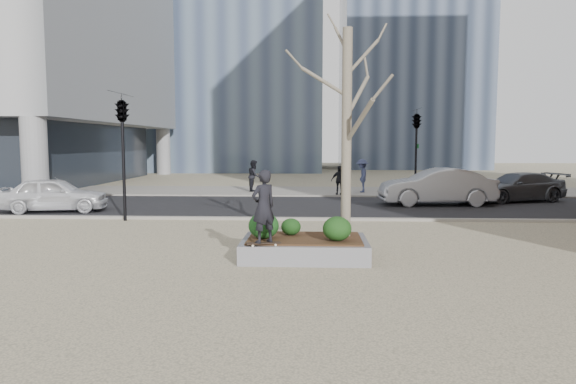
{
  "coord_description": "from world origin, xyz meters",
  "views": [
    {
      "loc": [
        1.2,
        -12.21,
        2.76
      ],
      "look_at": [
        0.5,
        2.0,
        1.4
      ],
      "focal_mm": 32.0,
      "sensor_mm": 36.0,
      "label": 1
    }
  ],
  "objects_px": {
    "skateboarder": "(264,206)",
    "police_car": "(54,195)",
    "skateboard": "(264,244)",
    "planter": "(305,248)"
  },
  "relations": [
    {
      "from": "planter",
      "to": "skateboard",
      "type": "xyz_separation_m",
      "value": [
        -0.91,
        -0.86,
        0.26
      ]
    },
    {
      "from": "planter",
      "to": "skateboarder",
      "type": "height_order",
      "value": "skateboarder"
    },
    {
      "from": "planter",
      "to": "skateboarder",
      "type": "relative_size",
      "value": 1.82
    },
    {
      "from": "skateboard",
      "to": "police_car",
      "type": "bearing_deg",
      "value": 122.11
    },
    {
      "from": "skateboard",
      "to": "skateboarder",
      "type": "distance_m",
      "value": 0.86
    },
    {
      "from": "planter",
      "to": "skateboard",
      "type": "bearing_deg",
      "value": -136.71
    },
    {
      "from": "skateboarder",
      "to": "police_car",
      "type": "bearing_deg",
      "value": -82.62
    },
    {
      "from": "planter",
      "to": "police_car",
      "type": "xyz_separation_m",
      "value": [
        -10.13,
        7.66,
        0.49
      ]
    },
    {
      "from": "skateboard",
      "to": "police_car",
      "type": "distance_m",
      "value": 12.56
    },
    {
      "from": "skateboarder",
      "to": "police_car",
      "type": "relative_size",
      "value": 0.4
    }
  ]
}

